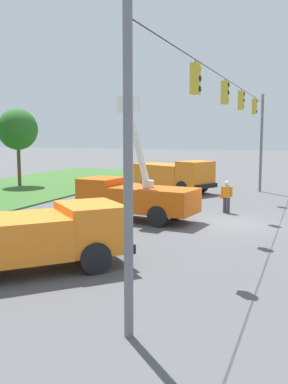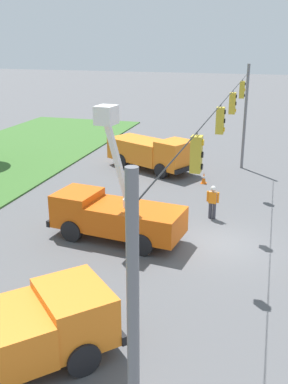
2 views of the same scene
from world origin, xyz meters
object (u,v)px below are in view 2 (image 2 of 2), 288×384
utility_truck_support_far (152,152)px  traffic_cone_mid_right (157,212)px  utility_truck_support_near (5,337)px  traffic_cone_mid_left (204,178)px  road_worker (213,200)px  utility_truck_bucket_lift (114,213)px

utility_truck_support_far → traffic_cone_mid_right: utility_truck_support_far is taller
utility_truck_support_near → utility_truck_support_far: utility_truck_support_far is taller
utility_truck_support_far → traffic_cone_mid_left: utility_truck_support_far is taller
utility_truck_support_near → utility_truck_support_far: bearing=3.8°
traffic_cone_mid_left → traffic_cone_mid_right: traffic_cone_mid_left is taller
utility_truck_support_far → traffic_cone_mid_right: size_ratio=11.65×
road_worker → utility_truck_bucket_lift: bearing=132.5°
traffic_cone_mid_left → utility_truck_support_near: bearing=171.9°
traffic_cone_mid_right → traffic_cone_mid_left: bearing=-13.4°
utility_truck_bucket_lift → utility_truck_support_near: (-9.11, -0.07, -0.14)m
road_worker → traffic_cone_mid_left: bearing=12.9°
utility_truck_support_near → traffic_cone_mid_left: bearing=-8.1°
utility_truck_support_far → traffic_cone_mid_left: (-2.17, -4.02, -0.90)m
utility_truck_bucket_lift → road_worker: utility_truck_bucket_lift is taller
utility_truck_bucket_lift → traffic_cone_mid_left: bearing=-16.1°
utility_truck_bucket_lift → traffic_cone_mid_right: bearing=-21.3°
utility_truck_bucket_lift → road_worker: bearing=-47.5°
traffic_cone_mid_left → traffic_cone_mid_right: bearing=166.6°
utility_truck_support_near → utility_truck_support_far: size_ratio=0.92×
utility_truck_support_far → road_worker: (-7.86, -5.33, -0.27)m
utility_truck_support_near → traffic_cone_mid_right: utility_truck_support_near is taller
utility_truck_bucket_lift → utility_truck_support_far: (11.54, 1.32, -0.01)m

